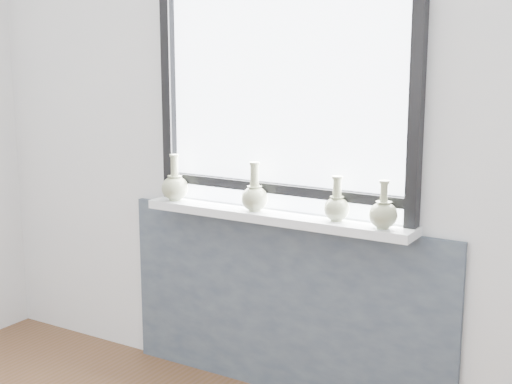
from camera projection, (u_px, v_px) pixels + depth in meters
The scene contains 8 objects.
back_wall at pixel (286, 122), 3.23m from camera, with size 3.60×0.02×2.60m, color silver.
apron_panel at pixel (281, 306), 3.37m from camera, with size 1.70×0.03×0.86m, color #4C5963.
windowsill at pixel (274, 216), 3.23m from camera, with size 1.32×0.18×0.04m, color white.
window at pixel (282, 91), 3.17m from camera, with size 1.30×0.06×1.05m.
vase_a at pixel (175, 186), 3.47m from camera, with size 0.13×0.13×0.23m.
vase_b at pixel (254, 196), 3.24m from camera, with size 0.12×0.12×0.23m.
vase_c at pixel (337, 206), 3.05m from camera, with size 0.11×0.11×0.19m.
vase_d at pixel (383, 213), 2.92m from camera, with size 0.12×0.12×0.20m.
Camera 1 is at (1.57, -1.02, 1.61)m, focal length 50.00 mm.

